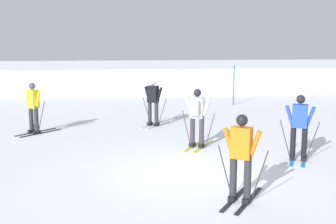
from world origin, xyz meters
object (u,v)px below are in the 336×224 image
object	(u,v)px
skier_yellow	(33,107)
trail_marker_pole	(234,85)
skier_blue	(299,126)
skier_orange	(241,156)
skier_white	(197,115)
skier_black	(153,101)

from	to	relation	value
skier_yellow	trail_marker_pole	distance (m)	10.10
skier_blue	skier_orange	bearing A→B (deg)	-130.84
skier_orange	skier_blue	bearing A→B (deg)	49.16
skier_yellow	skier_white	distance (m)	5.61
skier_black	skier_white	xyz separation A→B (m)	(0.99, -3.37, 0.04)
skier_white	trail_marker_pole	size ratio (longest dim) A/B	0.90
skier_blue	skier_yellow	world-z (taller)	same
skier_orange	trail_marker_pole	world-z (taller)	trail_marker_pole
trail_marker_pole	skier_orange	bearing A→B (deg)	-104.59
skier_yellow	skier_white	world-z (taller)	same
skier_orange	skier_blue	xyz separation A→B (m)	(2.31, 2.67, -0.00)
skier_black	trail_marker_pole	size ratio (longest dim) A/B	0.90
skier_orange	skier_blue	size ratio (longest dim) A/B	1.00
skier_blue	skier_black	bearing A→B (deg)	123.82
skier_black	skier_blue	distance (m)	6.02
skier_black	skier_yellow	bearing A→B (deg)	-167.77
skier_white	skier_yellow	bearing A→B (deg)	153.66
skier_black	skier_orange	xyz separation A→B (m)	(1.04, -7.67, 0.00)
skier_orange	skier_yellow	bearing A→B (deg)	126.85
skier_orange	trail_marker_pole	distance (m)	12.90
skier_white	trail_marker_pole	world-z (taller)	trail_marker_pole
skier_blue	trail_marker_pole	xyz separation A→B (m)	(0.94, 9.82, 0.03)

